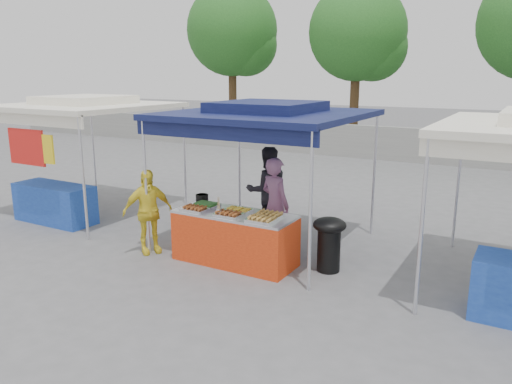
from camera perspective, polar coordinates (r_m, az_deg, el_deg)
The scene contains 22 objects.
ground_plane at distance 8.42m, azimuth -2.04°, elevation -7.80°, with size 80.00×80.00×0.00m, color slate.
back_wall at distance 18.31m, azimuth 16.41°, elevation 5.22°, with size 40.00×0.25×1.20m, color gray.
main_canopy at distance 8.71m, azimuth 1.22°, elevation 8.97°, with size 3.20×3.20×2.57m.
neighbor_stall_left at distance 11.37m, azimuth -20.27°, elevation 5.29°, with size 3.20×3.20×2.57m.
tree_0 at distance 23.21m, azimuth -2.37°, elevation 17.59°, with size 4.02×4.02×6.91m.
tree_1 at distance 20.62m, azimuth 11.94°, elevation 17.04°, with size 3.78×3.77×6.49m.
vendor_table at distance 8.20m, azimuth -2.43°, elevation -5.25°, with size 2.00×0.80×0.85m.
food_tray_fl at distance 8.21m, azimuth -7.03°, elevation -1.95°, with size 0.42×0.30×0.07m.
food_tray_fm at distance 7.85m, azimuth -3.18°, elevation -2.59°, with size 0.42×0.30×0.07m.
food_tray_fr at distance 7.56m, azimuth 0.55°, elevation -3.21°, with size 0.42×0.30×0.07m.
food_tray_bl at distance 8.44m, azimuth -5.71°, elevation -1.48°, with size 0.42×0.30×0.07m.
food_tray_bm at distance 8.11m, azimuth -1.98°, elevation -2.05°, with size 0.42×0.30×0.07m.
food_tray_br at distance 7.82m, azimuth 1.52°, elevation -2.64°, with size 0.42×0.30×0.07m.
cooking_pot at distance 8.79m, azimuth -6.18°, elevation -0.69°, with size 0.22×0.22×0.13m, color black.
skewer_cup at distance 7.94m, azimuth -4.27°, elevation -2.27°, with size 0.09×0.09×0.11m, color silver.
wok_burner at distance 7.90m, azimuth 8.36°, elevation -5.38°, with size 0.52×0.52×0.88m.
crate_left at distance 9.05m, azimuth -3.13°, elevation -5.30°, with size 0.48×0.33×0.29m, color #1633B6.
crate_right at distance 8.59m, azimuth 1.55°, elevation -6.24°, with size 0.52×0.37×0.31m, color #1633B6.
crate_stacked at distance 8.49m, azimuth 1.56°, elevation -4.31°, with size 0.49×0.34×0.29m, color #1633B6.
vendor_woman at distance 8.62m, azimuth 2.20°, elevation -1.47°, with size 0.61×0.40×1.67m, color #9A628A.
helper_man at distance 9.58m, azimuth 1.30°, elevation 0.17°, with size 0.83×0.64×1.70m, color black.
customer_person at distance 8.75m, azimuth -12.27°, elevation -2.20°, with size 0.86×0.36×1.47m, color yellow.
Camera 1 is at (4.14, -6.67, 3.05)m, focal length 35.00 mm.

